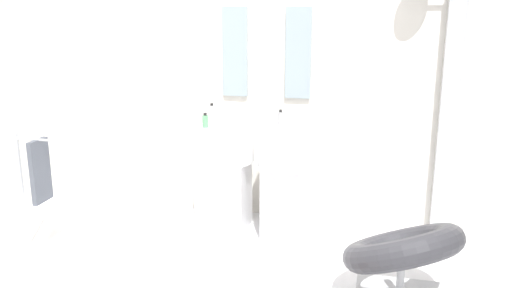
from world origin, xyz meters
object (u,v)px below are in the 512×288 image
at_px(lounge_chair, 402,255).
at_px(soap_bottle_green, 205,121).
at_px(shower_column, 447,109).
at_px(pedestal_sink_right, 289,177).
at_px(towel_rack, 37,173).
at_px(pedestal_sink_left, 224,173).
at_px(soap_bottle_white, 212,115).
at_px(soap_bottle_grey, 281,119).

xyz_separation_m(lounge_chair, soap_bottle_green, (-1.60, 0.87, 0.62)).
bearing_deg(shower_column, pedestal_sink_right, -164.44).
bearing_deg(soap_bottle_green, towel_rack, -150.64).
bearing_deg(towel_rack, pedestal_sink_left, 28.37).
bearing_deg(pedestal_sink_right, pedestal_sink_left, 180.00).
bearing_deg(lounge_chair, shower_column, 75.10).
relative_size(soap_bottle_green, soap_bottle_white, 0.67).
bearing_deg(pedestal_sink_right, lounge_chair, -45.75).
bearing_deg(soap_bottle_white, soap_bottle_grey, 5.95).
xyz_separation_m(lounge_chair, soap_bottle_white, (-1.58, 0.99, 0.65)).
relative_size(pedestal_sink_left, shower_column, 0.49).
xyz_separation_m(soap_bottle_green, soap_bottle_grey, (0.60, 0.18, 0.01)).
bearing_deg(pedestal_sink_left, soap_bottle_green, -160.58).
bearing_deg(soap_bottle_white, soap_bottle_green, -100.65).
bearing_deg(lounge_chair, soap_bottle_white, 147.88).
bearing_deg(towel_rack, pedestal_sink_right, 20.70).
xyz_separation_m(shower_column, soap_bottle_grey, (-1.33, -0.22, -0.10)).
distance_m(towel_rack, soap_bottle_white, 1.46).
bearing_deg(shower_column, pedestal_sink_left, -169.15).
xyz_separation_m(pedestal_sink_right, lounge_chair, (0.90, -0.92, -0.16)).
relative_size(pedestal_sink_left, lounge_chair, 0.92).
xyz_separation_m(shower_column, soap_bottle_white, (-1.91, -0.28, -0.08)).
distance_m(pedestal_sink_left, shower_column, 1.92).
relative_size(towel_rack, soap_bottle_grey, 6.66).
height_order(shower_column, towel_rack, shower_column).
bearing_deg(soap_bottle_grey, shower_column, 9.23).
bearing_deg(shower_column, soap_bottle_grey, -170.77).
bearing_deg(soap_bottle_white, pedestal_sink_right, -5.66).
xyz_separation_m(pedestal_sink_left, shower_column, (1.80, 0.34, 0.57)).
relative_size(pedestal_sink_left, soap_bottle_white, 5.53).
distance_m(pedestal_sink_left, towel_rack, 1.49).
bearing_deg(pedestal_sink_left, soap_bottle_white, 150.38).
xyz_separation_m(pedestal_sink_right, towel_rack, (-1.86, -0.70, 0.12)).
relative_size(lounge_chair, soap_bottle_white, 6.04).
height_order(lounge_chair, soap_bottle_grey, soap_bottle_grey).
distance_m(pedestal_sink_right, soap_bottle_white, 0.84).
height_order(pedestal_sink_right, shower_column, shower_column).
bearing_deg(pedestal_sink_right, soap_bottle_green, -175.97).
distance_m(shower_column, lounge_chair, 1.50).
xyz_separation_m(pedestal_sink_left, soap_bottle_grey, (0.46, 0.13, 0.47)).
distance_m(pedestal_sink_right, soap_bottle_grey, 0.49).
bearing_deg(towel_rack, soap_bottle_white, 33.03).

